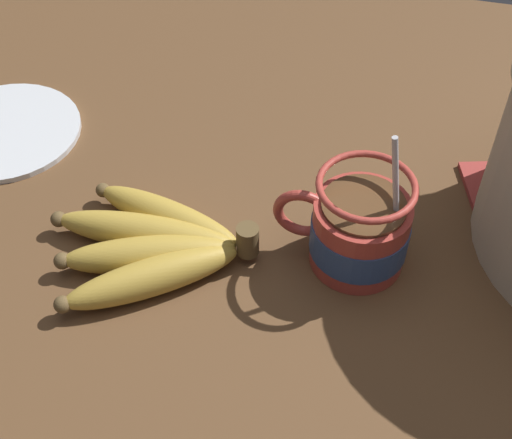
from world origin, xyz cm
name	(u,v)px	position (x,y,z in cm)	size (l,w,h in cm)	color
table	(319,286)	(0.00, 0.00, 1.80)	(99.84, 99.84, 3.61)	brown
coffee_mug	(358,230)	(-2.59, -2.41, 7.36)	(11.90, 8.50, 14.51)	#B23D33
banana_bunch	(153,245)	(14.65, 1.85, 5.24)	(19.22, 16.07, 4.04)	brown
small_plate	(5,131)	(35.73, -10.40, 3.91)	(15.77, 15.77, 0.60)	silver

